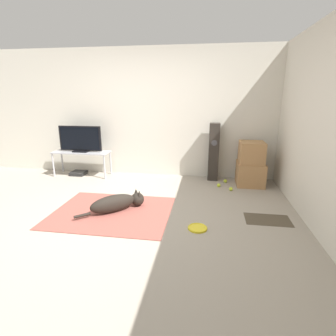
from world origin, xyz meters
The scene contains 16 objects.
ground_plane centered at (0.00, 0.00, 0.00)m, with size 12.00×12.00×0.00m, color #9E9384.
wall_back centered at (0.00, 2.10, 1.27)m, with size 8.00×0.06×2.55m.
wall_right centered at (2.60, 0.00, 1.27)m, with size 0.06×8.00×2.55m.
area_rug centered at (-0.09, 0.12, 0.01)m, with size 1.68×1.33×0.01m.
dog centered at (-0.02, 0.17, 0.13)m, with size 0.82×0.75×0.26m.
frisbee centered at (1.16, -0.18, 0.01)m, with size 0.25×0.25×0.03m.
cardboard_box_lower centered at (2.06, 1.68, 0.21)m, with size 0.49×0.52×0.43m.
cardboard_box_upper centered at (2.05, 1.67, 0.63)m, with size 0.44×0.46×0.39m.
floor_speaker centered at (1.37, 1.90, 0.56)m, with size 0.20×0.20×1.13m.
tv_stand centered at (-1.34, 1.76, 0.45)m, with size 1.17×0.40×0.51m.
tv centered at (-1.34, 1.76, 0.77)m, with size 0.89×0.20×0.53m.
tennis_ball_by_boxes centered at (1.69, 1.29, 0.03)m, with size 0.07×0.07×0.07m.
tennis_ball_near_speaker centered at (1.61, 1.73, 0.03)m, with size 0.07×0.07×0.07m.
tennis_ball_loose_on_carpet centered at (1.48, 1.46, 0.03)m, with size 0.07×0.07×0.07m.
game_console centered at (-1.45, 1.78, 0.04)m, with size 0.30×0.29×0.07m.
door_mat centered at (2.10, 0.21, 0.00)m, with size 0.60×0.37×0.01m.
Camera 1 is at (1.25, -3.21, 1.65)m, focal length 28.00 mm.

